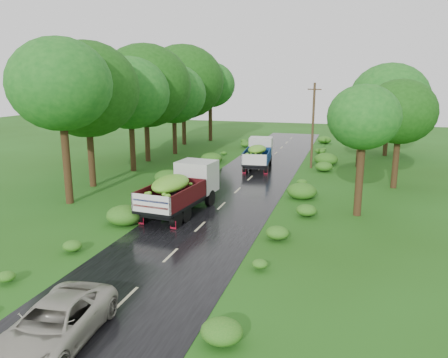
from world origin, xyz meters
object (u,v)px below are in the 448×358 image
at_px(truck_far, 259,152).
at_px(car, 54,324).
at_px(truck_near, 182,187).
at_px(utility_pole, 313,125).

relative_size(truck_far, car, 1.29).
xyz_separation_m(truck_near, truck_far, (1.65, 13.91, -0.14)).
relative_size(car, utility_pole, 0.64).
distance_m(truck_near, truck_far, 14.01).
xyz_separation_m(truck_near, car, (1.19, -13.39, -0.87)).
distance_m(truck_far, car, 27.31).
bearing_deg(truck_far, truck_near, -102.31).
bearing_deg(car, utility_pole, 75.30).
relative_size(truck_near, utility_pole, 0.91).
height_order(truck_near, utility_pole, utility_pole).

